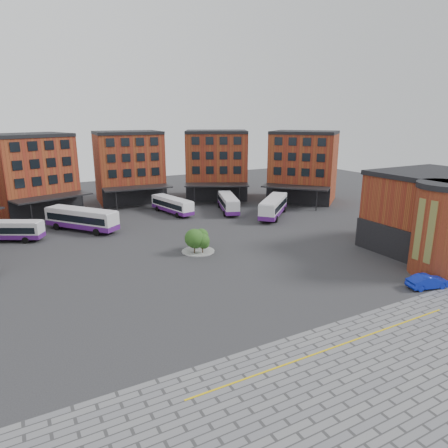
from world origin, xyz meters
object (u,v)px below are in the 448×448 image
tree_island (198,240)px  bus_e (228,203)px  blue_car (428,282)px  bus_d (172,205)px  bus_b (5,230)px  bus_c (82,219)px  bus_f (273,206)px

tree_island → bus_e: (14.93, 18.75, -0.12)m
tree_island → blue_car: bearing=-52.7°
bus_d → blue_car: bearing=-87.5°
bus_b → bus_c: bearing=-59.1°
bus_e → bus_b: bearing=-159.0°
bus_b → bus_d: bearing=-52.3°
tree_island → bus_c: 21.87m
bus_b → bus_f: size_ratio=0.97×
bus_c → blue_car: size_ratio=2.60×
bus_b → bus_c: 10.74m
bus_c → bus_b: bearing=144.0°
bus_c → bus_e: (26.67, 0.30, -0.22)m
bus_b → bus_e: (37.40, 0.70, 0.07)m
bus_f → tree_island: bearing=-103.5°
bus_f → bus_e: bearing=173.3°
tree_island → bus_d: bearing=77.4°
tree_island → bus_d: tree_island is taller
bus_b → bus_e: bearing=-60.1°
bus_d → blue_car: size_ratio=2.43×
bus_b → bus_c: bus_c is taller
bus_e → bus_f: bearing=-33.6°
bus_d → bus_f: bus_f is taller
bus_e → blue_car: 40.59m
blue_car → bus_b: bearing=58.8°
bus_c → blue_car: 49.23m
bus_c → bus_d: (16.76, 3.92, -0.29)m
bus_d → bus_f: 18.69m
tree_island → bus_b: size_ratio=0.42×
bus_e → blue_car: (1.67, -40.54, -0.96)m
bus_e → blue_car: bearing=-67.7°
bus_f → bus_c: bearing=-145.3°
tree_island → bus_f: size_ratio=0.41×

